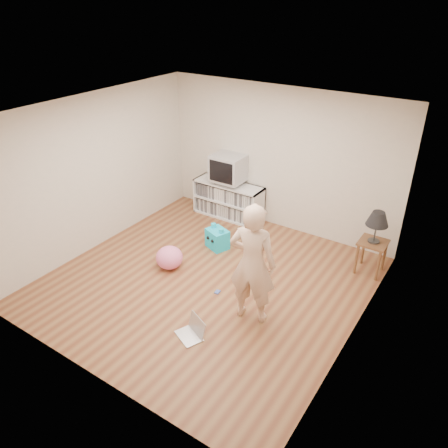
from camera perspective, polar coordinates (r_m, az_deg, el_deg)
ground at (r=6.82m, az=-2.19°, el=-7.47°), size 4.50×4.50×0.00m
walls at (r=6.15m, az=-2.41°, el=2.37°), size 4.52×4.52×2.60m
ceiling at (r=5.70m, az=-2.68°, el=14.18°), size 4.50×4.50×0.01m
media_unit at (r=8.55m, az=0.65°, el=3.18°), size 1.40×0.45×0.70m
dvd_deck at (r=8.38m, az=0.60°, el=5.52°), size 0.45×0.35×0.07m
crt_tv at (r=8.27m, az=0.60°, el=7.33°), size 0.60×0.53×0.50m
side_table at (r=7.20m, az=18.77°, el=-3.12°), size 0.42×0.42×0.55m
table_lamp at (r=6.95m, az=19.44°, el=0.58°), size 0.34×0.34×0.52m
person at (r=5.67m, az=3.74°, el=-5.22°), size 0.70×0.53×1.73m
laptop at (r=5.87m, az=-4.09°, el=-13.75°), size 0.45×0.41×0.25m
playing_cards at (r=6.59m, az=-0.86°, el=-8.87°), size 0.07×0.09×0.02m
plush_blue at (r=7.56m, az=-0.88°, el=-1.91°), size 0.44×0.40×0.42m
plush_pink at (r=7.09m, az=-7.15°, el=-4.38°), size 0.56×0.56×0.37m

